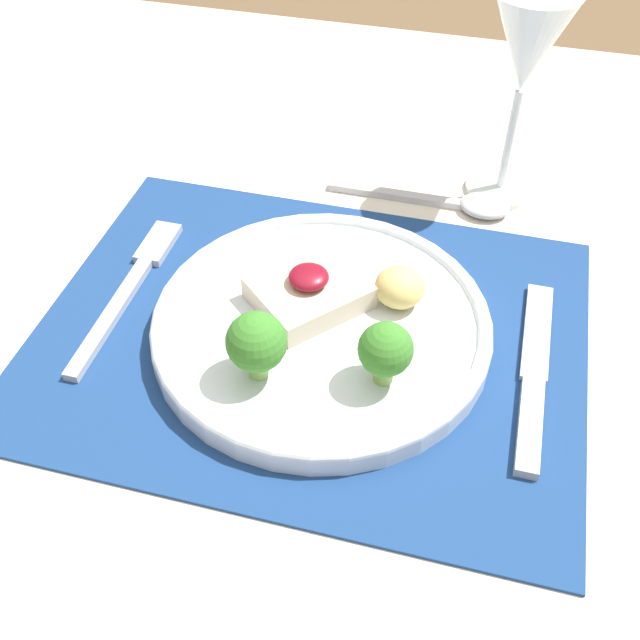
{
  "coord_description": "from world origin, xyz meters",
  "views": [
    {
      "loc": [
        0.11,
        -0.39,
        1.19
      ],
      "look_at": [
        0.01,
        -0.0,
        0.79
      ],
      "focal_mm": 42.0,
      "sensor_mm": 36.0,
      "label": 1
    }
  ],
  "objects_px": {
    "knife": "(533,384)",
    "wine_glass_near": "(527,54)",
    "dinner_plate": "(321,326)",
    "spoon": "(460,203)",
    "fork": "(133,282)"
  },
  "relations": [
    {
      "from": "spoon",
      "to": "wine_glass_near",
      "type": "bearing_deg",
      "value": 50.17
    },
    {
      "from": "dinner_plate",
      "to": "wine_glass_near",
      "type": "distance_m",
      "value": 0.29
    },
    {
      "from": "fork",
      "to": "spoon",
      "type": "bearing_deg",
      "value": 33.68
    },
    {
      "from": "knife",
      "to": "wine_glass_near",
      "type": "bearing_deg",
      "value": 100.46
    },
    {
      "from": "fork",
      "to": "wine_glass_near",
      "type": "xyz_separation_m",
      "value": [
        0.28,
        0.22,
        0.13
      ]
    },
    {
      "from": "spoon",
      "to": "wine_glass_near",
      "type": "distance_m",
      "value": 0.14
    },
    {
      "from": "knife",
      "to": "wine_glass_near",
      "type": "relative_size",
      "value": 0.99
    },
    {
      "from": "knife",
      "to": "dinner_plate",
      "type": "bearing_deg",
      "value": 177.66
    },
    {
      "from": "knife",
      "to": "wine_glass_near",
      "type": "xyz_separation_m",
      "value": [
        -0.04,
        0.25,
        0.13
      ]
    },
    {
      "from": "dinner_plate",
      "to": "wine_glass_near",
      "type": "relative_size",
      "value": 1.38
    },
    {
      "from": "knife",
      "to": "spoon",
      "type": "distance_m",
      "value": 0.22
    },
    {
      "from": "knife",
      "to": "spoon",
      "type": "bearing_deg",
      "value": 110.81
    },
    {
      "from": "fork",
      "to": "spoon",
      "type": "xyz_separation_m",
      "value": [
        0.25,
        0.18,
        -0.0
      ]
    },
    {
      "from": "spoon",
      "to": "wine_glass_near",
      "type": "relative_size",
      "value": 0.91
    },
    {
      "from": "spoon",
      "to": "dinner_plate",
      "type": "bearing_deg",
      "value": -110.28
    }
  ]
}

